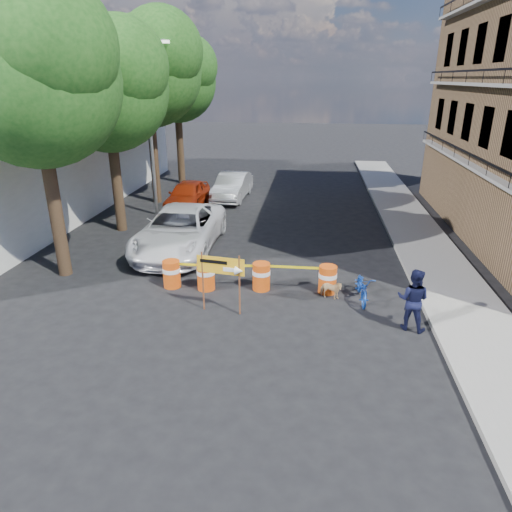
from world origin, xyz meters
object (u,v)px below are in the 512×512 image
(barrel_mid_left, at_px, (206,276))
(dog, at_px, (331,290))
(detour_sign, at_px, (227,271))
(suv_white, at_px, (180,230))
(sedan_silver, at_px, (232,186))
(barrel_mid_right, at_px, (261,276))
(pedestrian, at_px, (413,300))
(bicycle, at_px, (363,275))
(barrel_far_right, at_px, (328,279))
(sedan_red, at_px, (187,195))
(barrel_far_left, at_px, (172,273))

(barrel_mid_left, distance_m, dog, 3.98)
(detour_sign, distance_m, suv_white, 5.63)
(dog, bearing_deg, sedan_silver, 40.91)
(barrel_mid_right, distance_m, suv_white, 4.81)
(barrel_mid_left, relative_size, sedan_silver, 0.21)
(pedestrian, height_order, suv_white, pedestrian)
(barrel_mid_left, relative_size, detour_sign, 0.50)
(detour_sign, height_order, dog, detour_sign)
(detour_sign, height_order, bicycle, detour_sign)
(bicycle, distance_m, suv_white, 7.61)
(barrel_far_right, height_order, dog, barrel_far_right)
(dog, distance_m, sedan_red, 12.09)
(detour_sign, distance_m, dog, 3.42)
(barrel_mid_right, xyz_separation_m, suv_white, (-3.56, 3.21, 0.36))
(detour_sign, bearing_deg, pedestrian, 5.42)
(barrel_far_left, relative_size, sedan_silver, 0.21)
(barrel_far_left, relative_size, barrel_far_right, 1.00)
(barrel_mid_right, bearing_deg, barrel_far_left, -177.07)
(barrel_far_right, relative_size, bicycle, 0.53)
(pedestrian, height_order, sedan_silver, pedestrian)
(dog, xyz_separation_m, sedan_red, (-7.12, 9.77, 0.41))
(barrel_mid_left, bearing_deg, pedestrian, -16.24)
(barrel_far_right, relative_size, detour_sign, 0.50)
(dog, bearing_deg, barrel_far_right, 30.55)
(barrel_mid_right, distance_m, pedestrian, 4.73)
(bicycle, bearing_deg, sedan_red, 127.50)
(sedan_red, bearing_deg, dog, -52.18)
(dog, bearing_deg, sedan_red, 53.82)
(dog, height_order, suv_white, suv_white)
(barrel_mid_left, relative_size, pedestrian, 0.52)
(barrel_mid_left, relative_size, dog, 1.26)
(barrel_far_left, height_order, dog, barrel_far_left)
(sedan_silver, bearing_deg, barrel_far_left, -86.29)
(dog, bearing_deg, barrel_far_left, 104.95)
(barrel_mid_left, height_order, sedan_silver, sedan_silver)
(detour_sign, height_order, sedan_silver, detour_sign)
(bicycle, relative_size, sedan_red, 0.41)
(barrel_far_left, height_order, barrel_mid_left, same)
(suv_white, distance_m, sedan_red, 6.31)
(barrel_mid_left, height_order, suv_white, suv_white)
(detour_sign, distance_m, bicycle, 4.18)
(barrel_far_left, bearing_deg, detour_sign, -35.92)
(barrel_far_right, distance_m, suv_white, 6.51)
(barrel_mid_left, bearing_deg, sedan_silver, 95.59)
(barrel_mid_right, xyz_separation_m, detour_sign, (-0.80, -1.68, 0.85))
(barrel_mid_right, bearing_deg, bicycle, -7.21)
(dog, bearing_deg, pedestrian, -109.05)
(suv_white, distance_m, sedan_silver, 8.38)
(detour_sign, xyz_separation_m, dog, (3.00, 1.28, -1.02))
(barrel_far_right, xyz_separation_m, sedan_silver, (-5.02, 11.53, 0.25))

